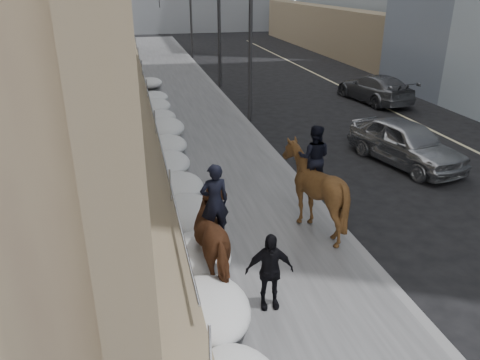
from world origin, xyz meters
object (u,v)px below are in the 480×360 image
object	(u,v)px
pedestrian	(269,271)
car_silver	(406,143)
mounted_horse_right	(313,186)
car_grey	(374,88)
mounted_horse_left	(220,235)

from	to	relation	value
pedestrian	car_silver	distance (m)	9.96
mounted_horse_right	car_grey	bearing A→B (deg)	-100.04
mounted_horse_left	car_grey	xyz separation A→B (m)	(11.49, 14.53, -0.42)
mounted_horse_left	car_silver	bearing A→B (deg)	-151.44
mounted_horse_right	car_grey	size ratio (longest dim) A/B	0.54
mounted_horse_left	pedestrian	xyz separation A→B (m)	(0.75, -1.26, -0.22)
mounted_horse_right	pedestrian	xyz separation A→B (m)	(-2.04, -2.91, -0.39)
pedestrian	car_grey	xyz separation A→B (m)	(10.73, 15.79, -0.20)
mounted_horse_right	pedestrian	bearing A→B (deg)	78.89
mounted_horse_left	car_silver	size ratio (longest dim) A/B	0.56
mounted_horse_right	pedestrian	distance (m)	3.57
car_grey	mounted_horse_right	bearing A→B (deg)	48.16
mounted_horse_left	mounted_horse_right	xyz separation A→B (m)	(2.79, 1.64, 0.17)
car_grey	pedestrian	bearing A→B (deg)	47.97
pedestrian	mounted_horse_left	bearing A→B (deg)	126.58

